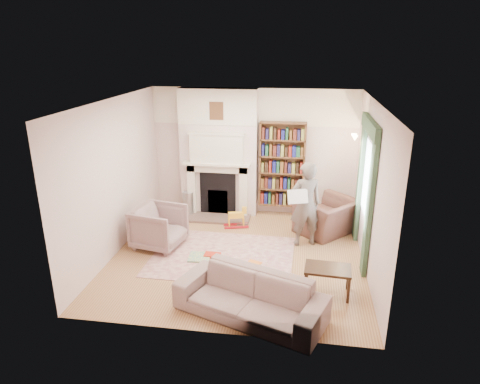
% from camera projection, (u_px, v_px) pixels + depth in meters
% --- Properties ---
extents(floor, '(4.50, 4.50, 0.00)m').
position_uv_depth(floor, '(238.00, 255.00, 7.88)').
color(floor, brown).
rests_on(floor, ground).
extents(ceiling, '(4.50, 4.50, 0.00)m').
position_uv_depth(ceiling, '(238.00, 102.00, 6.95)').
color(ceiling, white).
rests_on(ceiling, wall_back).
extents(wall_back, '(4.50, 0.00, 4.50)m').
position_uv_depth(wall_back, '(254.00, 152.00, 9.52)').
color(wall_back, beige).
rests_on(wall_back, floor).
extents(wall_front, '(4.50, 0.00, 4.50)m').
position_uv_depth(wall_front, '(210.00, 239.00, 5.32)').
color(wall_front, beige).
rests_on(wall_front, floor).
extents(wall_left, '(0.00, 4.50, 4.50)m').
position_uv_depth(wall_left, '(115.00, 177.00, 7.74)').
color(wall_left, beige).
rests_on(wall_left, floor).
extents(wall_right, '(0.00, 4.50, 4.50)m').
position_uv_depth(wall_right, '(371.00, 189.00, 7.10)').
color(wall_right, beige).
rests_on(wall_right, floor).
extents(fireplace, '(1.70, 0.58, 2.80)m').
position_uv_depth(fireplace, '(219.00, 154.00, 9.44)').
color(fireplace, beige).
rests_on(fireplace, floor).
extents(bookcase, '(1.00, 0.24, 1.85)m').
position_uv_depth(bookcase, '(282.00, 165.00, 9.38)').
color(bookcase, brown).
rests_on(bookcase, floor).
extents(window, '(0.02, 0.90, 1.30)m').
position_uv_depth(window, '(368.00, 179.00, 7.46)').
color(window, silver).
rests_on(window, wall_right).
extents(curtain_left, '(0.07, 0.32, 2.40)m').
position_uv_depth(curtain_left, '(370.00, 207.00, 6.89)').
color(curtain_left, '#2A422D').
rests_on(curtain_left, floor).
extents(curtain_right, '(0.07, 0.32, 2.40)m').
position_uv_depth(curtain_right, '(360.00, 181.00, 8.20)').
color(curtain_right, '#2A422D').
rests_on(curtain_right, floor).
extents(pelmet, '(0.09, 1.70, 0.24)m').
position_uv_depth(pelmet, '(370.00, 126.00, 7.16)').
color(pelmet, '#2A422D').
rests_on(pelmet, wall_right).
extents(wall_sconce, '(0.20, 0.24, 0.24)m').
position_uv_depth(wall_sconce, '(352.00, 140.00, 8.36)').
color(wall_sconce, gold).
rests_on(wall_sconce, wall_right).
extents(rug, '(2.58, 2.00, 0.01)m').
position_uv_depth(rug, '(223.00, 256.00, 7.84)').
color(rug, beige).
rests_on(rug, floor).
extents(armchair_reading, '(1.47, 1.47, 0.72)m').
position_uv_depth(armchair_reading, '(327.00, 216.00, 8.70)').
color(armchair_reading, '#442A24').
rests_on(armchair_reading, floor).
extents(armchair_left, '(1.03, 1.01, 0.80)m').
position_uv_depth(armchair_left, '(159.00, 227.00, 8.11)').
color(armchair_left, gray).
rests_on(armchair_left, floor).
extents(sofa, '(2.29, 1.53, 0.62)m').
position_uv_depth(sofa, '(250.00, 297.00, 6.04)').
color(sofa, gray).
rests_on(sofa, floor).
extents(man_reading, '(0.70, 0.58, 1.66)m').
position_uv_depth(man_reading, '(306.00, 204.00, 8.05)').
color(man_reading, '#5A5048').
rests_on(man_reading, floor).
extents(newspaper, '(0.39, 0.23, 0.26)m').
position_uv_depth(newspaper, '(298.00, 196.00, 7.81)').
color(newspaper, silver).
rests_on(newspaper, man_reading).
extents(coffee_table, '(0.73, 0.50, 0.45)m').
position_uv_depth(coffee_table, '(327.00, 281.00, 6.61)').
color(coffee_table, '#382613').
rests_on(coffee_table, floor).
extents(paraffin_heater, '(0.31, 0.31, 0.55)m').
position_uv_depth(paraffin_heater, '(188.00, 204.00, 9.63)').
color(paraffin_heater, '#AAACB1').
rests_on(paraffin_heater, floor).
extents(rocking_horse, '(0.55, 0.33, 0.45)m').
position_uv_depth(rocking_horse, '(236.00, 217.00, 9.01)').
color(rocking_horse, yellow).
rests_on(rocking_horse, rug).
extents(board_game, '(0.41, 0.41, 0.03)m').
position_uv_depth(board_game, '(200.00, 257.00, 7.75)').
color(board_game, '#E8D852').
rests_on(board_game, rug).
extents(game_box_lid, '(0.30, 0.20, 0.05)m').
position_uv_depth(game_box_lid, '(212.00, 255.00, 7.80)').
color(game_box_lid, red).
rests_on(game_box_lid, rug).
extents(comic_annuals, '(0.53, 0.59, 0.02)m').
position_uv_depth(comic_annuals, '(246.00, 267.00, 7.43)').
color(comic_annuals, red).
rests_on(comic_annuals, rug).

